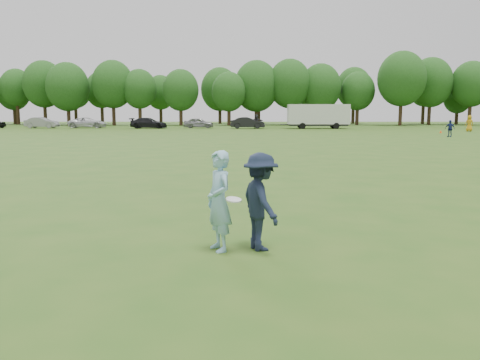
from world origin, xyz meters
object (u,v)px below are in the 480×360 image
at_px(car_c, 88,123).
at_px(car_e, 199,123).
at_px(player_far_b, 450,128).
at_px(field_cone, 441,132).
at_px(defender, 261,202).
at_px(thrower, 219,201).
at_px(player_far_d, 257,121).
at_px(cargo_trailer, 318,115).
at_px(player_far_c, 469,123).
at_px(car_b, 42,123).
at_px(car_d, 149,123).
at_px(car_f, 248,123).

bearing_deg(car_c, car_e, -96.67).
distance_m(player_far_b, field_cone, 8.44).
xyz_separation_m(defender, player_far_b, (18.77, 37.95, -0.09)).
height_order(thrower, car_e, thrower).
distance_m(player_far_d, cargo_trailer, 8.22).
xyz_separation_m(player_far_b, player_far_c, (7.11, 11.96, 0.17)).
height_order(car_b, cargo_trailer, cargo_trailer).
bearing_deg(car_c, car_d, -107.07).
height_order(defender, car_f, defender).
height_order(player_far_b, car_e, player_far_b).
bearing_deg(cargo_trailer, car_e, 172.24).
relative_size(thrower, car_f, 0.38).
height_order(defender, player_far_b, defender).
bearing_deg(field_cone, car_f, 147.67).
bearing_deg(cargo_trailer, car_f, 178.83).
bearing_deg(car_c, car_b, 90.99).
distance_m(car_c, cargo_trailer, 31.44).
bearing_deg(thrower, player_far_c, 125.44).
height_order(thrower, player_far_c, player_far_c).
bearing_deg(car_e, car_b, 93.85).
xyz_separation_m(car_d, cargo_trailer, (22.59, -0.74, 1.06)).
bearing_deg(car_f, field_cone, -122.21).
bearing_deg(car_f, defender, 179.61).
distance_m(player_far_c, car_c, 48.73).
bearing_deg(car_f, car_e, 73.52).
xyz_separation_m(field_cone, cargo_trailer, (-11.27, 12.85, 1.63)).
bearing_deg(player_far_d, car_e, 173.14).
height_order(player_far_b, car_f, player_far_b).
distance_m(thrower, car_e, 61.36).
bearing_deg(player_far_b, field_cone, 120.31).
xyz_separation_m(car_b, field_cone, (48.65, -14.77, -0.59)).
xyz_separation_m(thrower, player_far_b, (19.50, 38.01, -0.11)).
bearing_deg(car_f, car_b, 86.59).
bearing_deg(player_far_b, player_far_c, 105.81).
bearing_deg(player_far_c, cargo_trailer, -21.31).
bearing_deg(player_far_c, car_c, -5.78).
relative_size(field_cone, cargo_trailer, 0.03).
distance_m(defender, car_e, 61.37).
relative_size(player_far_b, player_far_d, 0.80).
xyz_separation_m(player_far_b, car_e, (-24.92, 23.11, -0.07)).
height_order(car_b, field_cone, car_b).
distance_m(car_c, field_cone, 45.30).
relative_size(car_b, field_cone, 14.91).
height_order(car_e, field_cone, car_e).
height_order(thrower, defender, thrower).
relative_size(player_far_c, car_c, 0.36).
distance_m(player_far_d, car_d, 14.49).
distance_m(car_b, car_d, 14.83).
height_order(car_e, car_f, car_f).
bearing_deg(car_e, defender, -171.10).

